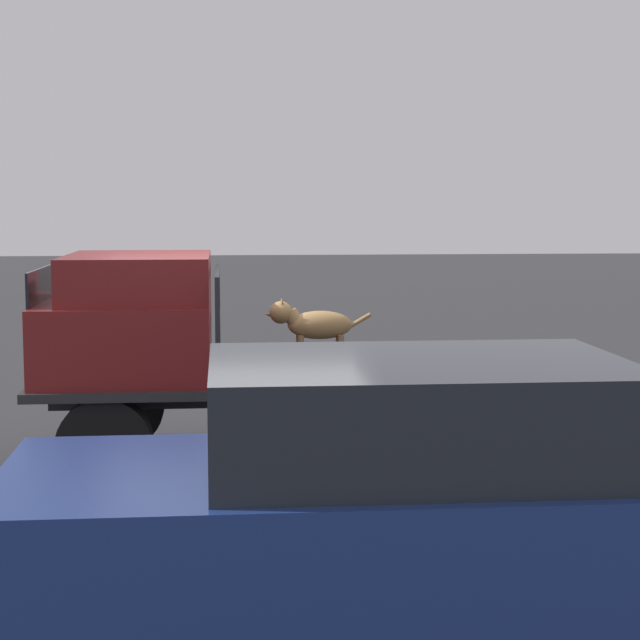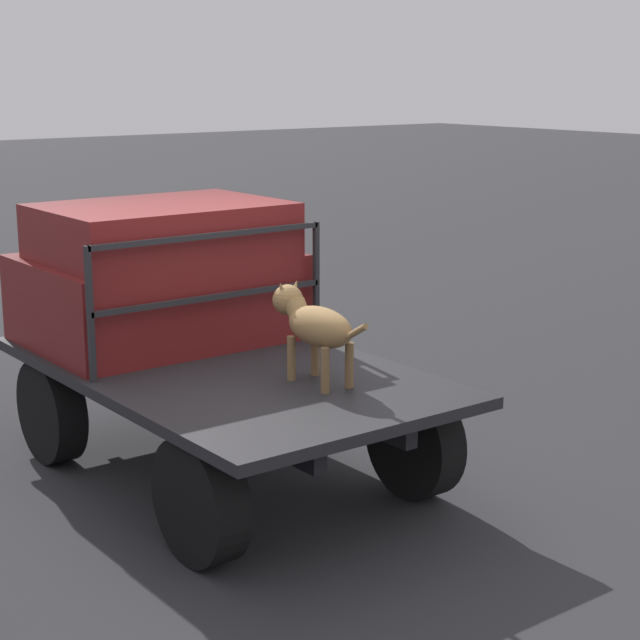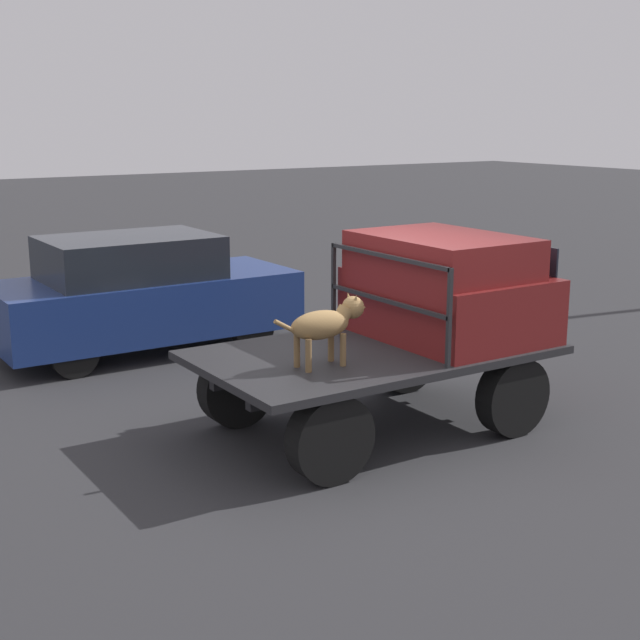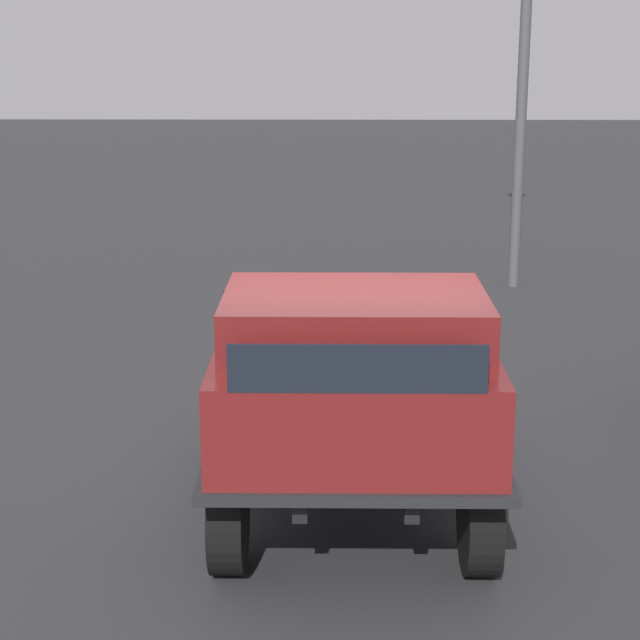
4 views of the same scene
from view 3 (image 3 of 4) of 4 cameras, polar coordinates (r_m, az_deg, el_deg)
name	(u,v)px [view 3 (image 3 of 4)]	position (r m, az deg, el deg)	size (l,w,h in m)	color
ground_plane	(372,430)	(9.37, 3.37, -7.01)	(80.00, 80.00, 0.00)	#2D2D30
flatbed_truck	(373,372)	(9.17, 3.42, -3.35)	(3.60, 2.09, 0.88)	black
truck_cab	(446,289)	(9.57, 8.09, 2.01)	(1.53, 1.97, 1.10)	maroon
truck_headboard	(387,286)	(9.06, 4.28, 2.18)	(0.04, 1.97, 0.96)	#232326
dog	(327,323)	(8.38, 0.48, -0.19)	(1.03, 0.27, 0.67)	brown
parked_sedan	(142,294)	(12.44, -11.34, 1.65)	(4.08, 1.73, 1.61)	black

